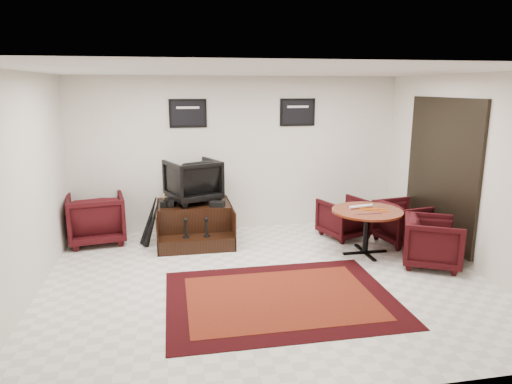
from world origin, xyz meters
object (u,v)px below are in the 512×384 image
table_chair_back (344,216)px  armchair_side (96,216)px  meeting_table (367,215)px  shine_podium (195,223)px  table_chair_window (404,220)px  shine_chair (193,179)px  table_chair_corner (433,240)px

table_chair_back → armchair_side: bearing=-25.6°
meeting_table → table_chair_back: table_chair_back is taller
shine_podium → table_chair_window: table_chair_window is taller
shine_chair → meeting_table: bearing=132.0°
table_chair_back → table_chair_window: (0.87, -0.50, 0.02)m
shine_chair → table_chair_back: shine_chair is taller
meeting_table → table_chair_back: (-0.03, 0.86, -0.25)m
table_chair_corner → table_chair_back: bearing=54.9°
shine_podium → table_chair_window: 3.58m
armchair_side → meeting_table: bearing=152.7°
meeting_table → table_chair_corner: table_chair_corner is taller
armchair_side → table_chair_window: size_ratio=1.16×
meeting_table → table_chair_back: size_ratio=1.45×
shine_chair → table_chair_corner: (3.40, -1.98, -0.66)m
shine_chair → armchair_side: 1.75m
meeting_table → armchair_side: bearing=162.3°
table_chair_window → table_chair_corner: table_chair_corner is taller
armchair_side → table_chair_window: 5.23m
table_chair_back → shine_chair: bearing=-28.7°
shine_podium → shine_chair: bearing=90.0°
armchair_side → table_chair_back: (4.26, -0.50, -0.08)m
table_chair_back → shine_podium: bearing=-25.8°
table_chair_back → meeting_table: bearing=73.1°
table_chair_window → table_chair_corner: bearing=165.5°
shine_chair → armchair_side: shine_chair is taller
meeting_table → table_chair_corner: 1.03m
shine_podium → armchair_side: armchair_side is taller
shine_podium → table_chair_window: bearing=-13.2°
armchair_side → table_chair_window: armchair_side is taller
armchair_side → table_chair_back: size_ratio=1.22×
table_chair_back → table_chair_corner: table_chair_corner is taller
table_chair_corner → table_chair_window: bearing=22.9°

